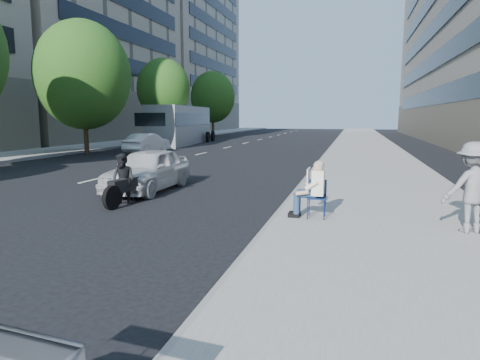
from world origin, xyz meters
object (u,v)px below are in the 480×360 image
(seated_protester, at_px, (312,186))
(white_sedan_mid, at_px, (147,143))
(white_sedan_near, at_px, (148,170))
(motorcycle, at_px, (124,182))
(bus, at_px, (181,126))
(jogger, at_px, (472,187))

(seated_protester, xyz_separation_m, white_sedan_mid, (-12.52, 16.54, -0.22))
(white_sedan_near, xyz_separation_m, motorcycle, (0.44, -2.30, -0.06))
(white_sedan_near, height_order, bus, bus)
(seated_protester, height_order, jogger, jogger)
(motorcycle, height_order, bus, bus)
(jogger, distance_m, white_sedan_near, 9.45)
(white_sedan_mid, bearing_deg, motorcycle, 118.98)
(white_sedan_near, bearing_deg, jogger, -22.05)
(white_sedan_near, relative_size, motorcycle, 2.00)
(seated_protester, height_order, white_sedan_mid, seated_protester)
(jogger, bearing_deg, white_sedan_mid, -66.80)
(seated_protester, bearing_deg, motorcycle, 171.51)
(seated_protester, height_order, motorcycle, seated_protester)
(motorcycle, bearing_deg, white_sedan_mid, 122.50)
(jogger, relative_size, bus, 0.15)
(white_sedan_mid, xyz_separation_m, bus, (-1.42, 9.34, 0.98))
(bus, bearing_deg, seated_protester, -68.27)
(seated_protester, xyz_separation_m, motorcycle, (-5.18, 0.77, -0.24))
(seated_protester, xyz_separation_m, jogger, (3.14, -0.46, 0.17))
(jogger, bearing_deg, seated_protester, -27.77)
(white_sedan_mid, height_order, bus, bus)
(jogger, bearing_deg, white_sedan_near, -41.38)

